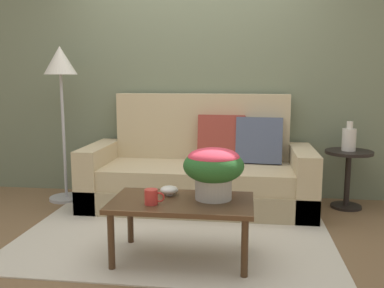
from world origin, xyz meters
TOP-DOWN VIEW (x-y plane):
  - ground_plane at (0.00, 0.00)m, footprint 14.00×14.00m
  - wall_back at (0.00, 1.26)m, footprint 6.40×0.12m
  - area_rug at (0.00, -0.03)m, footprint 2.46×1.77m
  - couch at (0.11, 0.80)m, footprint 2.19×0.87m
  - coffee_table at (0.12, -0.48)m, footprint 0.98×0.57m
  - side_table at (1.53, 0.89)m, footprint 0.45×0.45m
  - floor_lamp at (-1.30, 0.80)m, footprint 0.35×0.35m
  - potted_plant at (0.33, -0.41)m, footprint 0.42×0.42m
  - coffee_mug at (-0.07, -0.60)m, footprint 0.14×0.09m
  - snack_bowl at (0.01, -0.36)m, footprint 0.13×0.13m
  - table_vase at (1.52, 0.90)m, footprint 0.13×0.13m

SIDE VIEW (x-z plane):
  - ground_plane at x=0.00m, z-range 0.00..0.00m
  - area_rug at x=0.00m, z-range 0.00..0.01m
  - couch at x=0.11m, z-range -0.22..0.87m
  - coffee_table at x=0.12m, z-range 0.16..0.59m
  - side_table at x=1.53m, z-range 0.11..0.67m
  - snack_bowl at x=0.01m, z-range 0.43..0.50m
  - coffee_mug at x=-0.07m, z-range 0.43..0.53m
  - potted_plant at x=0.33m, z-range 0.47..0.83m
  - table_vase at x=1.52m, z-range 0.54..0.82m
  - floor_lamp at x=-1.30m, z-range 0.47..2.03m
  - wall_back at x=0.00m, z-range 0.00..2.76m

